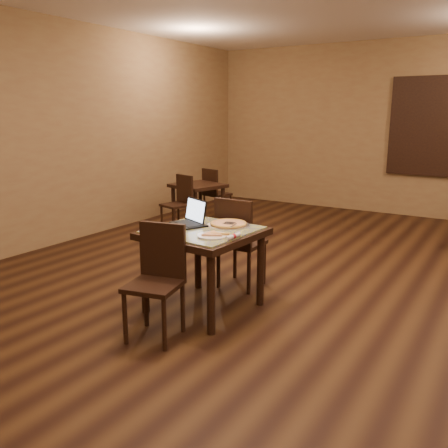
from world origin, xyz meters
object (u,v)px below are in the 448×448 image
Objects in this scene: laptop at (192,218)px; pizza_pan at (228,225)px; chair_main_near at (158,274)px; other_table_b_chair_far at (214,191)px; chair_main_far at (238,238)px; other_table_b at (198,191)px; tiled_table at (203,240)px; other_table_b_chair_near at (180,200)px.

pizza_pan is (0.32, 0.14, -0.06)m from laptop.
other_table_b_chair_far is (-1.99, 3.86, -0.03)m from chair_main_near.
laptop is at bearing 66.52° from chair_main_far.
chair_main_near is 1.06× the size of other_table_b.
tiled_table is at bearing 87.84° from chair_main_far.
chair_main_far is 3.30m from other_table_b_chair_far.
laptop is (-0.20, -0.51, 0.28)m from chair_main_far.
tiled_table is at bearing -116.57° from pizza_pan.
laptop is 3.63m from other_table_b_chair_far.
chair_main_far is 0.62m from laptop.
tiled_table is 2.49× the size of pizza_pan.
laptop is 3.19m from other_table_b.
other_table_b is at bearing 130.09° from tiled_table.
laptop is 0.46× the size of other_table_b.
tiled_table is 0.28m from laptop.
laptop is at bearing 135.27° from other_table_b_chair_far.
other_table_b_chair_far reaches higher than tiled_table.
tiled_table is 3.38m from other_table_b.
other_table_b_chair_near is 1.01m from other_table_b_chair_far.
other_table_b_chair_far reaches higher than pizza_pan.
chair_main_far is at bearing -31.49° from other_table_b.
chair_main_near is 0.97× the size of chair_main_far.
other_table_b is 1.01× the size of other_table_b_chair_far.
chair_main_near is at bearing -52.15° from laptop.
laptop is at bearing -156.92° from pizza_pan.
chair_main_far reaches higher than other_table_b_chair_near.
chair_main_near is at bearing -99.09° from pizza_pan.
pizza_pan is 3.69m from other_table_b_chair_far.
other_table_b is at bearing 107.60° from other_table_b_chair_far.
other_table_b_chair_far reaches higher than other_table_b.
tiled_table is at bearing -3.65° from laptop.
laptop is (-0.20, 0.10, 0.16)m from tiled_table.
chair_main_near is at bearing -40.34° from other_table_b_chair_near.
other_table_b_chair_near is (-1.97, 2.23, -0.17)m from tiled_table.
tiled_table is 0.63m from chair_main_far.
other_table_b_chair_far is at bearing 107.60° from other_table_b_chair_near.
chair_main_near reaches higher than other_table_b_chair_near.
tiled_table is 1.13× the size of other_table_b.
laptop is at bearing -40.51° from other_table_b.
other_table_b_chair_near and other_table_b_chair_far have the same top height.
other_table_b_chair_far is at bearing 125.88° from tiled_table.
pizza_pan is at bearing 68.17° from chair_main_near.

